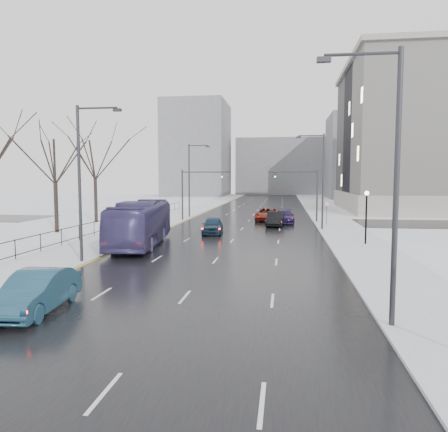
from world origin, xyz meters
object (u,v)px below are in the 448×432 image
at_px(sedan_left_near, 36,292).
at_px(no_uturn_sign, 327,206).
at_px(tree_park_e, 96,223).
at_px(lamppost_r_mid, 366,210).
at_px(bus, 141,223).
at_px(streetlight_r_near, 390,174).
at_px(streetlight_r_mid, 321,176).
at_px(sedan_right_cross, 267,214).
at_px(mast_signal_right, 308,189).
at_px(sedan_right_near, 276,219).
at_px(tree_park_d, 57,233).
at_px(sedan_center_near, 213,225).
at_px(streetlight_l_near, 83,176).
at_px(mast_signal_left, 191,189).
at_px(sedan_right_far, 285,216).
at_px(streetlight_l_far, 191,177).

bearing_deg(sedan_left_near, no_uturn_sign, 62.75).
bearing_deg(tree_park_e, lamppost_r_mid, -25.62).
bearing_deg(bus, streetlight_r_near, -56.55).
bearing_deg(bus, tree_park_e, 117.10).
distance_m(streetlight_r_mid, sedan_right_cross, 11.85).
height_order(mast_signal_right, sedan_right_near, mast_signal_right).
distance_m(tree_park_d, bus, 12.67).
xyz_separation_m(tree_park_e, sedan_center_near, (15.75, -8.46, 0.85)).
relative_size(streetlight_l_near, mast_signal_left, 1.54).
distance_m(streetlight_l_near, sedan_right_near, 26.21).
bearing_deg(tree_park_d, streetlight_l_near, -55.47).
xyz_separation_m(streetlight_l_near, mast_signal_left, (0.84, 28.00, -1.51)).
relative_size(tree_park_e, sedan_right_far, 2.45).
height_order(tree_park_d, no_uturn_sign, tree_park_d).
relative_size(streetlight_r_mid, streetlight_l_near, 1.00).
bearing_deg(sedan_right_cross, streetlight_l_near, -105.92).
height_order(streetlight_l_far, sedan_right_far, streetlight_l_far).
bearing_deg(sedan_right_near, mast_signal_left, 159.93).
distance_m(mast_signal_left, no_uturn_sign, 17.10).
distance_m(tree_park_d, sedan_center_near, 15.45).
relative_size(tree_park_e, streetlight_r_near, 1.35).
height_order(no_uturn_sign, sedan_right_near, no_uturn_sign).
distance_m(bus, sedan_right_near, 18.63).
distance_m(lamppost_r_mid, no_uturn_sign, 14.13).
distance_m(tree_park_e, sedan_right_far, 22.86).
xyz_separation_m(lamppost_r_mid, sedan_right_near, (-7.50, 12.99, -2.08)).
distance_m(mast_signal_left, sedan_right_near, 12.36).
bearing_deg(bus, sedan_right_far, 51.51).
height_order(mast_signal_right, sedan_center_near, mast_signal_right).
height_order(lamppost_r_mid, sedan_right_near, lamppost_r_mid).
height_order(streetlight_r_near, sedan_right_far, streetlight_r_near).
xyz_separation_m(lamppost_r_mid, no_uturn_sign, (-1.80, 14.00, -0.64)).
bearing_deg(sedan_right_near, streetlight_l_near, -112.14).
bearing_deg(sedan_right_far, streetlight_r_near, -85.56).
height_order(tree_park_e, sedan_right_far, tree_park_e).
bearing_deg(mast_signal_right, sedan_right_far, -153.66).
bearing_deg(streetlight_r_near, mast_signal_left, 112.18).
height_order(tree_park_e, bus, tree_park_e).
xyz_separation_m(tree_park_d, sedan_right_near, (21.30, 8.99, 0.86)).
distance_m(streetlight_r_mid, sedan_left_near, 33.29).
distance_m(streetlight_r_near, sedan_right_near, 33.65).
bearing_deg(streetlight_l_far, streetlight_r_near, -68.75).
relative_size(streetlight_r_mid, bus, 0.78).
bearing_deg(sedan_right_near, sedan_center_near, -123.86).
height_order(bus, sedan_right_cross, bus).
bearing_deg(sedan_center_near, no_uturn_sign, 30.45).
relative_size(streetlight_l_far, sedan_left_near, 1.96).
bearing_deg(tree_park_d, sedan_right_near, 22.88).
bearing_deg(mast_signal_left, streetlight_r_mid, -27.31).
xyz_separation_m(streetlight_r_mid, streetlight_l_near, (-16.33, -20.00, 0.00)).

